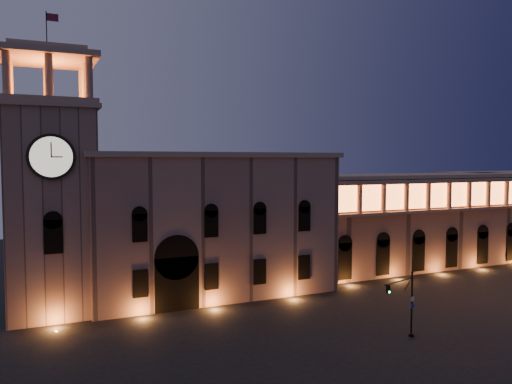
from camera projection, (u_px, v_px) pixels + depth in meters
ground at (314, 350)px, 43.82m from camera, size 160.00×160.00×0.00m
government_building at (210, 223)px, 62.40m from camera, size 30.80×12.80×17.60m
clock_tower at (51, 199)px, 53.81m from camera, size 9.80×9.80×32.40m
colonnade_wing at (413, 220)px, 78.16m from camera, size 40.60×11.50×14.50m
secondary_building at (498, 211)px, 94.29m from camera, size 20.00×12.00×14.00m
traffic_light at (407, 304)px, 46.48m from camera, size 4.42×1.49×6.27m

